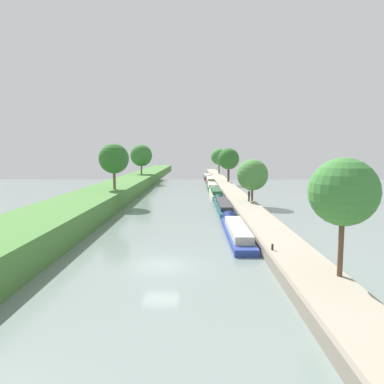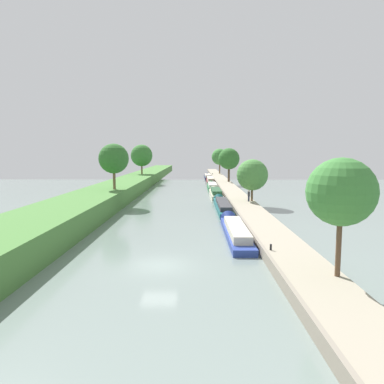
% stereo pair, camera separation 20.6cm
% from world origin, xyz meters
% --- Properties ---
extents(ground_plane, '(160.00, 160.00, 0.00)m').
position_xyz_m(ground_plane, '(0.00, 0.00, 0.00)').
color(ground_plane, slate).
extents(right_towpath, '(3.54, 260.00, 0.80)m').
position_xyz_m(right_towpath, '(9.59, 0.00, 0.40)').
color(right_towpath, '#9E937F').
rests_on(right_towpath, ground_plane).
extents(stone_quay, '(0.25, 260.00, 0.85)m').
position_xyz_m(stone_quay, '(7.70, 0.00, 0.43)').
color(stone_quay, gray).
rests_on(stone_quay, ground_plane).
extents(narrowboat_blue, '(1.93, 14.64, 1.89)m').
position_xyz_m(narrowboat_blue, '(6.39, 9.30, 0.51)').
color(narrowboat_blue, '#283D93').
rests_on(narrowboat_blue, ground_plane).
extents(narrowboat_teal, '(1.82, 16.38, 1.78)m').
position_xyz_m(narrowboat_teal, '(6.37, 25.33, 0.52)').
color(narrowboat_teal, '#195B60').
rests_on(narrowboat_teal, ground_plane).
extents(narrowboat_cream, '(1.94, 13.40, 1.99)m').
position_xyz_m(narrowboat_cream, '(6.25, 40.37, 0.58)').
color(narrowboat_cream, beige).
rests_on(narrowboat_cream, ground_plane).
extents(narrowboat_green, '(2.01, 12.84, 1.91)m').
position_xyz_m(narrowboat_green, '(6.23, 54.29, 0.52)').
color(narrowboat_green, '#1E6033').
rests_on(narrowboat_green, ground_plane).
extents(narrowboat_maroon, '(1.87, 15.80, 2.06)m').
position_xyz_m(narrowboat_maroon, '(6.46, 69.92, 0.60)').
color(narrowboat_maroon, maroon).
rests_on(narrowboat_maroon, ground_plane).
extents(narrowboat_navy, '(1.98, 14.96, 1.93)m').
position_xyz_m(narrowboat_navy, '(6.26, 85.47, 0.53)').
color(narrowboat_navy, '#141E42').
rests_on(narrowboat_navy, ground_plane).
extents(tree_rightbank_near, '(3.90, 3.90, 6.87)m').
position_xyz_m(tree_rightbank_near, '(10.83, -4.29, 5.71)').
color(tree_rightbank_near, brown).
rests_on(tree_rightbank_near, right_towpath).
extents(tree_rightbank_midnear, '(4.59, 4.59, 6.18)m').
position_xyz_m(tree_rightbank_midnear, '(10.90, 27.66, 4.68)').
color(tree_rightbank_midnear, brown).
rests_on(tree_rightbank_midnear, right_towpath).
extents(tree_rightbank_midfar, '(5.20, 5.20, 8.23)m').
position_xyz_m(tree_rightbank_midfar, '(10.72, 62.56, 6.41)').
color(tree_rightbank_midfar, '#4C3828').
rests_on(tree_rightbank_midfar, right_towpath).
extents(tree_rightbank_far, '(5.50, 5.50, 8.49)m').
position_xyz_m(tree_rightbank_far, '(10.73, 96.53, 6.52)').
color(tree_rightbank_far, brown).
rests_on(tree_rightbank_far, right_towpath).
extents(tree_leftbank_downstream, '(4.46, 4.46, 6.83)m').
position_xyz_m(tree_leftbank_downstream, '(-9.65, 28.36, 7.04)').
color(tree_leftbank_downstream, brown).
rests_on(tree_leftbank_downstream, left_grassy_bank).
extents(tree_leftbank_upstream, '(5.54, 5.54, 7.53)m').
position_xyz_m(tree_leftbank_upstream, '(-11.27, 66.04, 7.21)').
color(tree_leftbank_upstream, brown).
rests_on(tree_leftbank_upstream, left_grassy_bank).
extents(person_walking, '(0.34, 0.34, 1.66)m').
position_xyz_m(person_walking, '(10.38, 27.22, 1.68)').
color(person_walking, '#282D42').
rests_on(person_walking, right_towpath).
extents(mooring_bollard_near, '(0.16, 0.16, 0.45)m').
position_xyz_m(mooring_bollard_near, '(8.12, 1.14, 1.03)').
color(mooring_bollard_near, black).
rests_on(mooring_bollard_near, right_towpath).
extents(mooring_bollard_far, '(0.16, 0.16, 0.45)m').
position_xyz_m(mooring_bollard_far, '(8.12, 91.92, 1.03)').
color(mooring_bollard_far, black).
rests_on(mooring_bollard_far, right_towpath).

